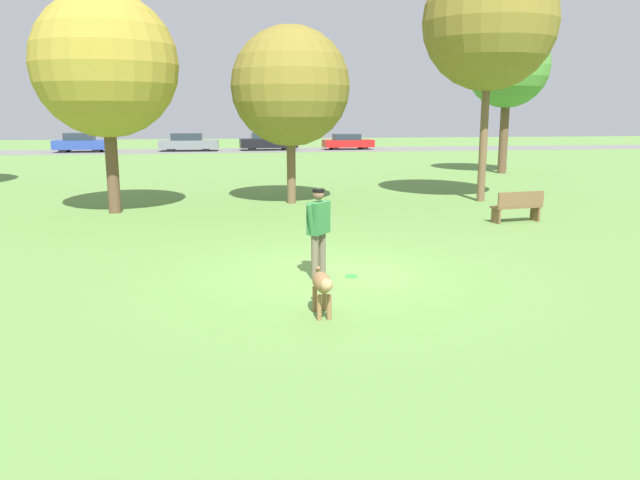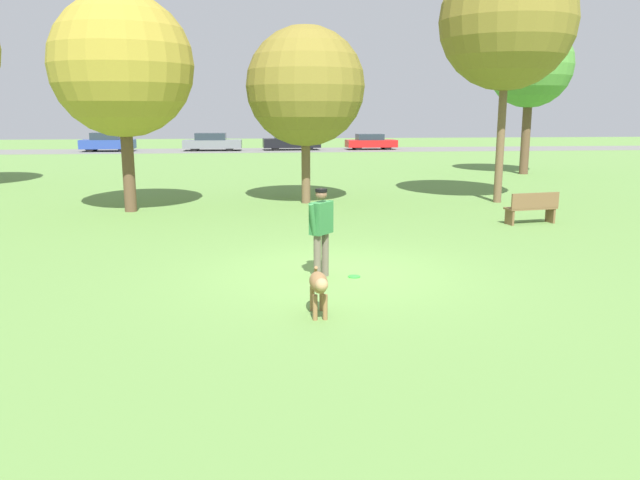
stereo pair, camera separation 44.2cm
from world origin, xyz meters
TOP-DOWN VIEW (x-y plane):
  - ground_plane at (0.00, 0.00)m, footprint 120.00×120.00m
  - far_road_strip at (0.00, 37.87)m, footprint 120.00×6.00m
  - person at (-0.30, -0.20)m, footprint 0.53×0.60m
  - dog at (-0.58, -2.34)m, footprint 0.26×1.07m
  - frisbee at (0.29, -0.25)m, footprint 0.22×0.22m
  - tree_near_left at (-5.09, 7.95)m, footprint 4.05×4.05m
  - tree_mid_center at (0.26, 9.12)m, footprint 3.73×3.73m
  - tree_far_right at (11.45, 17.63)m, footprint 3.87×3.87m
  - tree_near_right at (6.51, 8.60)m, footprint 4.22×4.22m
  - parked_car_blue at (-12.13, 37.64)m, footprint 3.90×1.88m
  - parked_car_grey at (-4.38, 37.66)m, footprint 4.42×1.94m
  - parked_car_black at (1.67, 37.90)m, footprint 4.46×1.89m
  - parked_car_red at (7.94, 37.88)m, footprint 3.97×1.82m
  - park_bench at (5.83, 4.58)m, footprint 1.45×0.63m

SIDE VIEW (x-z plane):
  - ground_plane at x=0.00m, z-range 0.00..0.00m
  - far_road_strip at x=0.00m, z-range 0.00..0.01m
  - frisbee at x=0.29m, z-range 0.00..0.02m
  - park_bench at x=5.83m, z-range 0.03..0.87m
  - dog at x=-0.58m, z-range 0.14..0.80m
  - parked_car_red at x=7.94m, z-range -0.01..1.22m
  - parked_car_grey at x=-4.38m, z-range -0.02..1.33m
  - parked_car_black at x=1.67m, z-range -0.01..1.35m
  - parked_car_blue at x=-12.13m, z-range -0.02..1.39m
  - person at x=-0.30m, z-range 0.15..1.74m
  - tree_mid_center at x=0.26m, z-range 0.91..6.47m
  - tree_near_left at x=-5.09m, z-range 1.07..7.30m
  - tree_far_right at x=11.45m, z-range 1.51..8.48m
  - tree_near_right at x=6.51m, z-range 1.76..9.54m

